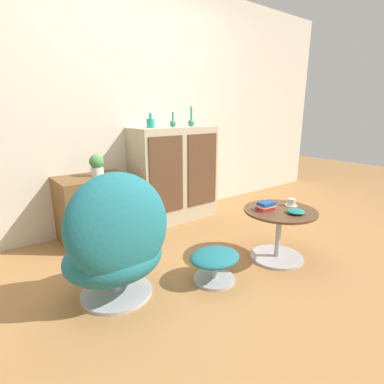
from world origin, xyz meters
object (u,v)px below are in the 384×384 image
(coffee_table, at_px, (279,229))
(vase_leftmost, at_px, (151,123))
(ottoman, at_px, (215,260))
(teacup, at_px, (291,203))
(vase_inner_left, at_px, (173,123))
(bowl, at_px, (296,211))
(book_stack, at_px, (266,206))
(tv_console, at_px, (95,208))
(potted_plant, at_px, (97,165))
(egg_chair, at_px, (117,243))
(vase_inner_right, at_px, (191,121))
(sideboard, at_px, (174,174))

(coffee_table, bearing_deg, vase_leftmost, 106.44)
(ottoman, bearing_deg, teacup, -4.28)
(vase_leftmost, height_order, vase_inner_left, vase_inner_left)
(vase_leftmost, distance_m, bowl, 1.70)
(teacup, distance_m, book_stack, 0.27)
(tv_console, bearing_deg, vase_inner_left, 1.18)
(ottoman, height_order, bowl, bowl)
(vase_inner_left, bearing_deg, bowl, -84.53)
(teacup, bearing_deg, coffee_table, -176.52)
(tv_console, bearing_deg, bowl, -53.70)
(potted_plant, relative_size, bowl, 1.46)
(egg_chair, bearing_deg, vase_inner_right, 36.70)
(vase_inner_right, relative_size, potted_plant, 1.06)
(vase_inner_right, height_order, bowl, vase_inner_right)
(coffee_table, bearing_deg, sideboard, 95.09)
(egg_chair, distance_m, vase_leftmost, 1.58)
(book_stack, bearing_deg, potted_plant, 125.83)
(potted_plant, height_order, bowl, potted_plant)
(coffee_table, height_order, vase_inner_right, vase_inner_right)
(book_stack, bearing_deg, ottoman, -179.58)
(tv_console, bearing_deg, vase_leftmost, 1.68)
(tv_console, xyz_separation_m, ottoman, (0.42, -1.29, -0.15))
(vase_leftmost, distance_m, vase_inner_right, 0.54)
(book_stack, bearing_deg, tv_console, 127.44)
(vase_leftmost, relative_size, vase_inner_right, 0.68)
(sideboard, relative_size, egg_chair, 1.17)
(tv_console, height_order, teacup, tv_console)
(egg_chair, distance_m, coffee_table, 1.36)
(potted_plant, height_order, teacup, potted_plant)
(vase_leftmost, xyz_separation_m, potted_plant, (-0.61, -0.02, -0.37))
(vase_leftmost, bearing_deg, sideboard, -0.78)
(vase_inner_left, bearing_deg, book_stack, -88.64)
(vase_leftmost, bearing_deg, potted_plant, -178.21)
(vase_leftmost, xyz_separation_m, teacup, (0.57, -1.37, -0.65))
(ottoman, xyz_separation_m, bowl, (0.68, -0.21, 0.30))
(ottoman, distance_m, bowl, 0.77)
(tv_console, bearing_deg, egg_chair, -102.92)
(coffee_table, distance_m, vase_leftmost, 1.67)
(sideboard, bearing_deg, coffee_table, -84.91)
(coffee_table, relative_size, book_stack, 3.83)
(tv_console, relative_size, coffee_table, 1.09)
(egg_chair, distance_m, vase_inner_left, 1.76)
(vase_inner_left, bearing_deg, potted_plant, -178.77)
(vase_inner_left, relative_size, vase_inner_right, 0.73)
(teacup, bearing_deg, book_stack, 165.72)
(coffee_table, bearing_deg, teacup, 3.48)
(potted_plant, relative_size, book_stack, 1.32)
(egg_chair, xyz_separation_m, bowl, (1.34, -0.43, 0.05))
(coffee_table, height_order, book_stack, book_stack)
(vase_inner_left, xyz_separation_m, bowl, (0.14, -1.51, -0.65))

